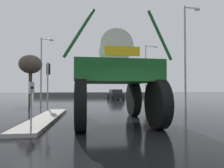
{
  "coord_description": "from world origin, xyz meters",
  "views": [
    {
      "loc": [
        -1.56,
        -4.84,
        1.63
      ],
      "look_at": [
        -0.27,
        6.8,
        1.92
      ],
      "focal_mm": 29.98,
      "sensor_mm": 36.0,
      "label": 1
    }
  ],
  "objects_px": {
    "traffic_signal_near_left": "(48,75)",
    "bare_tree_right": "(152,69)",
    "streetlight_near_right": "(186,51)",
    "streetlight_far_left": "(42,66)",
    "oversize_sprayer": "(113,78)",
    "sedan_ahead": "(115,95)",
    "lane_arrow_sign": "(31,96)",
    "traffic_signal_near_right": "(160,76)",
    "streetlight_far_right": "(147,69)",
    "bare_tree_left": "(31,65)"
  },
  "relations": [
    {
      "from": "sedan_ahead",
      "to": "streetlight_far_right",
      "type": "relative_size",
      "value": 0.48
    },
    {
      "from": "traffic_signal_near_right",
      "to": "lane_arrow_sign",
      "type": "bearing_deg",
      "value": -137.31
    },
    {
      "from": "traffic_signal_near_left",
      "to": "bare_tree_right",
      "type": "relative_size",
      "value": 0.59
    },
    {
      "from": "traffic_signal_near_left",
      "to": "streetlight_far_left",
      "type": "relative_size",
      "value": 0.45
    },
    {
      "from": "sedan_ahead",
      "to": "streetlight_far_left",
      "type": "xyz_separation_m",
      "value": [
        -9.9,
        -3.74,
        3.76
      ]
    },
    {
      "from": "oversize_sprayer",
      "to": "streetlight_far_left",
      "type": "distance_m",
      "value": 17.27
    },
    {
      "from": "traffic_signal_near_left",
      "to": "traffic_signal_near_right",
      "type": "relative_size",
      "value": 1.01
    },
    {
      "from": "oversize_sprayer",
      "to": "streetlight_far_right",
      "type": "height_order",
      "value": "streetlight_far_right"
    },
    {
      "from": "lane_arrow_sign",
      "to": "traffic_signal_near_right",
      "type": "height_order",
      "value": "traffic_signal_near_right"
    },
    {
      "from": "bare_tree_left",
      "to": "streetlight_near_right",
      "type": "bearing_deg",
      "value": -20.52
    },
    {
      "from": "lane_arrow_sign",
      "to": "streetlight_near_right",
      "type": "relative_size",
      "value": 0.19
    },
    {
      "from": "lane_arrow_sign",
      "to": "streetlight_far_left",
      "type": "height_order",
      "value": "streetlight_far_left"
    },
    {
      "from": "oversize_sprayer",
      "to": "sedan_ahead",
      "type": "height_order",
      "value": "oversize_sprayer"
    },
    {
      "from": "oversize_sprayer",
      "to": "bare_tree_right",
      "type": "bearing_deg",
      "value": -25.95
    },
    {
      "from": "lane_arrow_sign",
      "to": "streetlight_far_left",
      "type": "relative_size",
      "value": 0.21
    },
    {
      "from": "traffic_signal_near_right",
      "to": "bare_tree_left",
      "type": "bearing_deg",
      "value": 149.55
    },
    {
      "from": "traffic_signal_near_left",
      "to": "bare_tree_right",
      "type": "bearing_deg",
      "value": 47.7
    },
    {
      "from": "streetlight_near_right",
      "to": "streetlight_far_left",
      "type": "xyz_separation_m",
      "value": [
        -14.97,
        8.2,
        -0.61
      ]
    },
    {
      "from": "sedan_ahead",
      "to": "oversize_sprayer",
      "type": "bearing_deg",
      "value": 164.89
    },
    {
      "from": "streetlight_far_left",
      "to": "bare_tree_left",
      "type": "relative_size",
      "value": 1.47
    },
    {
      "from": "traffic_signal_near_left",
      "to": "streetlight_near_right",
      "type": "height_order",
      "value": "streetlight_near_right"
    },
    {
      "from": "oversize_sprayer",
      "to": "traffic_signal_near_right",
      "type": "relative_size",
      "value": 1.62
    },
    {
      "from": "traffic_signal_near_right",
      "to": "streetlight_near_right",
      "type": "xyz_separation_m",
      "value": [
        3.07,
        1.54,
        2.45
      ]
    },
    {
      "from": "streetlight_near_right",
      "to": "sedan_ahead",
      "type": "bearing_deg",
      "value": 113.01
    },
    {
      "from": "streetlight_near_right",
      "to": "bare_tree_left",
      "type": "relative_size",
      "value": 1.7
    },
    {
      "from": "streetlight_far_left",
      "to": "bare_tree_right",
      "type": "bearing_deg",
      "value": 16.0
    },
    {
      "from": "traffic_signal_near_right",
      "to": "streetlight_far_left",
      "type": "bearing_deg",
      "value": 140.72
    },
    {
      "from": "traffic_signal_near_left",
      "to": "streetlight_far_left",
      "type": "xyz_separation_m",
      "value": [
        -2.94,
        9.74,
        1.81
      ]
    },
    {
      "from": "traffic_signal_near_left",
      "to": "bare_tree_left",
      "type": "height_order",
      "value": "bare_tree_left"
    },
    {
      "from": "streetlight_far_left",
      "to": "streetlight_far_right",
      "type": "relative_size",
      "value": 0.91
    },
    {
      "from": "traffic_signal_near_left",
      "to": "streetlight_near_right",
      "type": "relative_size",
      "value": 0.39
    },
    {
      "from": "streetlight_near_right",
      "to": "traffic_signal_near_right",
      "type": "bearing_deg",
      "value": -153.3
    },
    {
      "from": "lane_arrow_sign",
      "to": "bare_tree_left",
      "type": "height_order",
      "value": "bare_tree_left"
    },
    {
      "from": "streetlight_far_right",
      "to": "bare_tree_left",
      "type": "bearing_deg",
      "value": -153.18
    },
    {
      "from": "bare_tree_right",
      "to": "streetlight_far_right",
      "type": "bearing_deg",
      "value": 112.48
    },
    {
      "from": "oversize_sprayer",
      "to": "traffic_signal_near_left",
      "type": "bearing_deg",
      "value": 34.74
    },
    {
      "from": "sedan_ahead",
      "to": "traffic_signal_near_left",
      "type": "bearing_deg",
      "value": 145.26
    },
    {
      "from": "bare_tree_right",
      "to": "traffic_signal_near_right",
      "type": "bearing_deg",
      "value": -105.87
    },
    {
      "from": "streetlight_near_right",
      "to": "streetlight_far_left",
      "type": "distance_m",
      "value": 17.08
    },
    {
      "from": "streetlight_near_right",
      "to": "streetlight_far_left",
      "type": "relative_size",
      "value": 1.15
    },
    {
      "from": "oversize_sprayer",
      "to": "streetlight_near_right",
      "type": "distance_m",
      "value": 10.97
    },
    {
      "from": "traffic_signal_near_left",
      "to": "streetlight_near_right",
      "type": "xyz_separation_m",
      "value": [
        12.03,
        1.54,
        2.42
      ]
    },
    {
      "from": "lane_arrow_sign",
      "to": "oversize_sprayer",
      "type": "bearing_deg",
      "value": 25.53
    },
    {
      "from": "traffic_signal_near_left",
      "to": "bare_tree_right",
      "type": "height_order",
      "value": "bare_tree_right"
    },
    {
      "from": "oversize_sprayer",
      "to": "traffic_signal_near_left",
      "type": "height_order",
      "value": "oversize_sprayer"
    },
    {
      "from": "bare_tree_right",
      "to": "sedan_ahead",
      "type": "bearing_deg",
      "value": -172.06
    },
    {
      "from": "traffic_signal_near_right",
      "to": "streetlight_far_right",
      "type": "xyz_separation_m",
      "value": [
        3.56,
        15.56,
        2.3
      ]
    },
    {
      "from": "oversize_sprayer",
      "to": "bare_tree_right",
      "type": "distance_m",
      "value": 22.0
    },
    {
      "from": "sedan_ahead",
      "to": "traffic_signal_near_left",
      "type": "distance_m",
      "value": 15.29
    },
    {
      "from": "oversize_sprayer",
      "to": "streetlight_near_right",
      "type": "bearing_deg",
      "value": -49.07
    }
  ]
}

